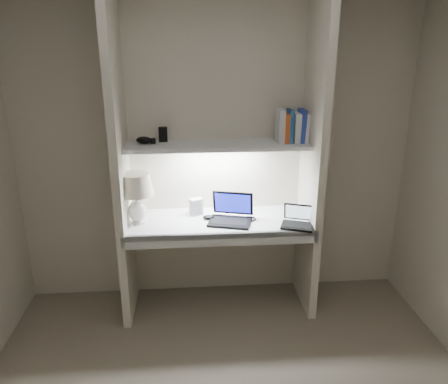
{
  "coord_description": "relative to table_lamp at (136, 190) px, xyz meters",
  "views": [
    {
      "loc": [
        -0.21,
        -1.96,
        2.1
      ],
      "look_at": [
        0.03,
        1.05,
        1.06
      ],
      "focal_mm": 35.0,
      "sensor_mm": 36.0,
      "label": 1
    }
  ],
  "objects": [
    {
      "name": "desk",
      "position": [
        0.63,
        0.01,
        -0.29
      ],
      "size": [
        1.4,
        0.55,
        0.04
      ],
      "primitive_type": "cube",
      "color": "white",
      "rests_on": "alcove_panel_left"
    },
    {
      "name": "book_row",
      "position": [
        1.21,
        0.12,
        0.44
      ],
      "size": [
        0.24,
        0.17,
        0.25
      ],
      "color": "white",
      "rests_on": "shelf"
    },
    {
      "name": "alcove_panel_left",
      "position": [
        -0.1,
        0.01,
        0.21
      ],
      "size": [
        0.06,
        0.55,
        2.5
      ],
      "primitive_type": "cube",
      "color": "beige",
      "rests_on": "floor"
    },
    {
      "name": "shelf_gadget",
      "position": [
        0.07,
        0.14,
        0.35
      ],
      "size": [
        0.15,
        0.13,
        0.05
      ],
      "primitive_type": "ellipsoid",
      "rotation": [
        0.0,
        0.0,
        -0.34
      ],
      "color": "black",
      "rests_on": "shelf"
    },
    {
      "name": "strip_light",
      "position": [
        0.63,
        0.11,
        0.29
      ],
      "size": [
        0.6,
        0.04,
        0.02
      ],
      "primitive_type": "cube",
      "color": "white",
      "rests_on": "shelf"
    },
    {
      "name": "laptop_netbook",
      "position": [
        1.23,
        -0.15,
        -0.23
      ],
      "size": [
        0.3,
        0.28,
        0.16
      ],
      "rotation": [
        0.0,
        0.0,
        -0.36
      ],
      "color": "black",
      "rests_on": "desk"
    },
    {
      "name": "mouse",
      "position": [
        0.55,
        0.03,
        -0.25
      ],
      "size": [
        0.09,
        0.06,
        0.03
      ],
      "primitive_type": "ellipsoid",
      "rotation": [
        0.0,
        0.0,
        -0.01
      ],
      "color": "black",
      "rests_on": "desk"
    },
    {
      "name": "laptop_main",
      "position": [
        0.72,
        -0.01,
        -0.22
      ],
      "size": [
        0.38,
        0.35,
        0.22
      ],
      "rotation": [
        0.0,
        0.0,
        -0.27
      ],
      "color": "black",
      "rests_on": "desk"
    },
    {
      "name": "shelf",
      "position": [
        0.63,
        0.11,
        0.31
      ],
      "size": [
        1.4,
        0.36,
        0.03
      ],
      "primitive_type": "cube",
      "color": "silver",
      "rests_on": "back_wall"
    },
    {
      "name": "cable_coil",
      "position": [
        0.87,
        -0.0,
        -0.26
      ],
      "size": [
        0.12,
        0.12,
        0.01
      ],
      "primitive_type": "torus",
      "rotation": [
        0.0,
        0.0,
        -0.19
      ],
      "color": "black",
      "rests_on": "desk"
    },
    {
      "name": "speaker",
      "position": [
        0.45,
        0.14,
        -0.2
      ],
      "size": [
        0.12,
        0.1,
        0.14
      ],
      "primitive_type": "cube",
      "rotation": [
        0.0,
        0.0,
        0.4
      ],
      "color": "silver",
      "rests_on": "desk"
    },
    {
      "name": "sticky_note",
      "position": [
        -0.01,
        0.1,
        -0.27
      ],
      "size": [
        0.08,
        0.08,
        0.0
      ],
      "primitive_type": "cube",
      "rotation": [
        0.0,
        0.0,
        0.29
      ],
      "color": "yellow",
      "rests_on": "desk"
    },
    {
      "name": "shelf_box",
      "position": [
        0.21,
        0.21,
        0.38
      ],
      "size": [
        0.07,
        0.05,
        0.11
      ],
      "primitive_type": "cube",
      "rotation": [
        0.0,
        0.0,
        0.01
      ],
      "color": "black",
      "rests_on": "shelf"
    },
    {
      "name": "table_lamp",
      "position": [
        0.0,
        0.0,
        0.0
      ],
      "size": [
        0.27,
        0.27,
        0.4
      ],
      "color": "white",
      "rests_on": "desk"
    },
    {
      "name": "desk_apron",
      "position": [
        0.63,
        -0.25,
        -0.32
      ],
      "size": [
        1.46,
        0.03,
        0.1
      ],
      "primitive_type": "cube",
      "color": "silver",
      "rests_on": "desk"
    },
    {
      "name": "back_wall",
      "position": [
        0.63,
        0.29,
        0.21
      ],
      "size": [
        3.2,
        0.01,
        2.5
      ],
      "primitive_type": "cube",
      "color": "beige",
      "rests_on": "floor"
    },
    {
      "name": "alcove_panel_right",
      "position": [
        1.36,
        0.01,
        0.21
      ],
      "size": [
        0.06,
        0.55,
        2.5
      ],
      "primitive_type": "cube",
      "color": "beige",
      "rests_on": "floor"
    }
  ]
}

